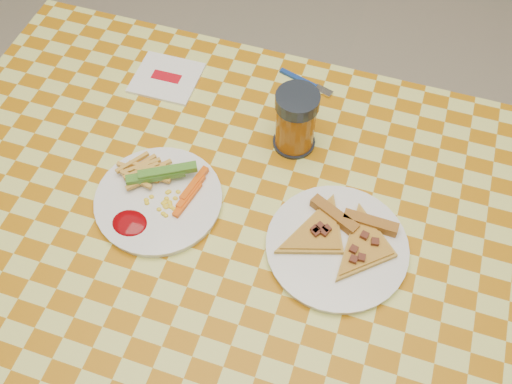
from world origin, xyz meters
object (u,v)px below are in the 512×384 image
at_px(plate_right, 337,247).
at_px(drink_glass, 296,121).
at_px(plate_left, 159,201).
at_px(table, 244,245).

height_order(plate_right, drink_glass, drink_glass).
height_order(plate_left, drink_glass, drink_glass).
bearing_deg(plate_right, plate_left, -178.72).
relative_size(plate_left, plate_right, 0.94).
bearing_deg(plate_right, table, -178.08).
distance_m(plate_left, drink_glass, 0.29).
bearing_deg(plate_left, table, 0.62).
relative_size(plate_right, drink_glass, 1.80).
bearing_deg(table, plate_left, -179.38).
relative_size(table, plate_left, 5.66).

